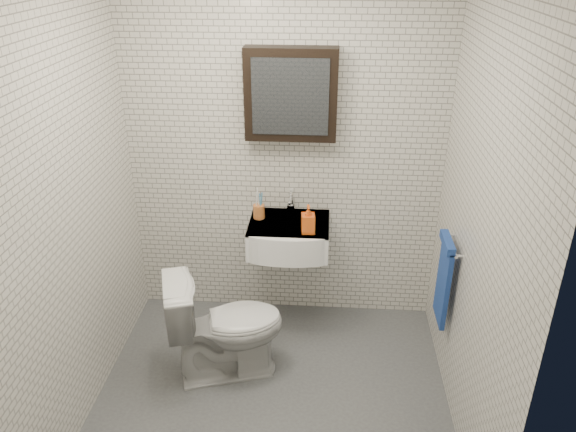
% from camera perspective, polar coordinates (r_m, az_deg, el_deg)
% --- Properties ---
extents(ground, '(2.20, 2.00, 0.01)m').
position_cam_1_polar(ground, '(3.72, -1.62, -17.84)').
color(ground, '#47494E').
rests_on(ground, ground).
extents(room_shell, '(2.22, 2.02, 2.51)m').
position_cam_1_polar(room_shell, '(2.91, -1.98, 3.36)').
color(room_shell, silver).
rests_on(room_shell, ground).
extents(washbasin, '(0.55, 0.50, 0.20)m').
position_cam_1_polar(washbasin, '(3.87, 0.07, -2.16)').
color(washbasin, white).
rests_on(washbasin, room_shell).
extents(faucet, '(0.06, 0.20, 0.15)m').
position_cam_1_polar(faucet, '(3.97, 0.28, 1.23)').
color(faucet, silver).
rests_on(faucet, washbasin).
extents(mirror_cabinet, '(0.60, 0.15, 0.60)m').
position_cam_1_polar(mirror_cabinet, '(3.71, 0.30, 12.24)').
color(mirror_cabinet, black).
rests_on(mirror_cabinet, room_shell).
extents(towel_rail, '(0.09, 0.30, 0.58)m').
position_cam_1_polar(towel_rail, '(3.62, 15.58, -5.96)').
color(towel_rail, silver).
rests_on(towel_rail, room_shell).
extents(toothbrush_cup, '(0.10, 0.10, 0.22)m').
position_cam_1_polar(toothbrush_cup, '(3.91, -2.97, 0.54)').
color(toothbrush_cup, '#BD672F').
rests_on(toothbrush_cup, washbasin).
extents(soap_bottle, '(0.10, 0.10, 0.19)m').
position_cam_1_polar(soap_bottle, '(3.69, 2.06, -0.31)').
color(soap_bottle, orange).
rests_on(soap_bottle, washbasin).
extents(toilet, '(0.83, 0.62, 0.75)m').
position_cam_1_polar(toilet, '(3.69, -6.34, -10.99)').
color(toilet, silver).
rests_on(toilet, ground).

